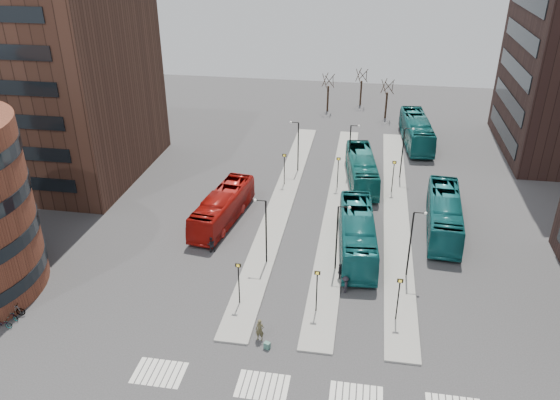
% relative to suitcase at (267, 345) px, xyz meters
% --- Properties ---
extents(island_left, '(2.50, 45.00, 0.15)m').
position_rel_suitcase_xyz_m(island_left, '(-2.64, 22.52, -0.18)').
color(island_left, gray).
rests_on(island_left, ground).
extents(island_mid, '(2.50, 45.00, 0.15)m').
position_rel_suitcase_xyz_m(island_mid, '(3.36, 22.52, -0.18)').
color(island_mid, gray).
rests_on(island_mid, ground).
extents(island_right, '(2.50, 45.00, 0.15)m').
position_rel_suitcase_xyz_m(island_right, '(9.36, 22.52, -0.18)').
color(island_right, gray).
rests_on(island_right, ground).
extents(suitcase, '(0.50, 0.45, 0.51)m').
position_rel_suitcase_xyz_m(suitcase, '(0.00, 0.00, 0.00)').
color(suitcase, navy).
rests_on(suitcase, ground).
extents(red_bus, '(4.17, 11.60, 3.16)m').
position_rel_suitcase_xyz_m(red_bus, '(-7.72, 17.22, 1.32)').
color(red_bus, '#A2110C').
rests_on(red_bus, ground).
extents(teal_bus_a, '(3.92, 12.63, 3.46)m').
position_rel_suitcase_xyz_m(teal_bus_a, '(5.62, 13.93, 1.48)').
color(teal_bus_a, '#135E62').
rests_on(teal_bus_a, ground).
extents(teal_bus_b, '(4.29, 12.17, 3.32)m').
position_rel_suitcase_xyz_m(teal_bus_b, '(5.51, 28.70, 1.40)').
color(teal_bus_b, '#136360').
rests_on(teal_bus_b, ground).
extents(teal_bus_c, '(3.67, 12.52, 3.44)m').
position_rel_suitcase_xyz_m(teal_bus_c, '(13.67, 19.08, 1.46)').
color(teal_bus_c, '#145F64').
rests_on(teal_bus_c, ground).
extents(teal_bus_d, '(4.15, 13.19, 3.62)m').
position_rel_suitcase_xyz_m(teal_bus_d, '(12.30, 42.32, 1.55)').
color(teal_bus_d, '#135F61').
rests_on(teal_bus_d, ground).
extents(traveller, '(0.65, 0.45, 1.72)m').
position_rel_suitcase_xyz_m(traveller, '(-0.67, 0.82, 0.60)').
color(traveller, '#4E492F').
rests_on(traveller, ground).
extents(commuter_a, '(0.89, 0.79, 1.52)m').
position_rel_suitcase_xyz_m(commuter_a, '(-7.33, 11.58, 0.50)').
color(commuter_a, black).
rests_on(commuter_a, ground).
extents(commuter_b, '(0.39, 0.93, 1.58)m').
position_rel_suitcase_xyz_m(commuter_b, '(4.46, 9.10, 0.53)').
color(commuter_b, black).
rests_on(commuter_b, ground).
extents(commuter_c, '(0.66, 1.03, 1.51)m').
position_rel_suitcase_xyz_m(commuter_c, '(4.98, 7.44, 0.50)').
color(commuter_c, black).
rests_on(commuter_c, ground).
extents(bicycle_near, '(1.56, 0.63, 0.80)m').
position_rel_suitcase_xyz_m(bicycle_near, '(-19.64, -1.08, 0.14)').
color(bicycle_near, gray).
rests_on(bicycle_near, ground).
extents(bicycle_mid, '(1.86, 0.83, 1.08)m').
position_rel_suitcase_xyz_m(bicycle_mid, '(-19.64, 0.32, 0.28)').
color(bicycle_mid, gray).
rests_on(bicycle_mid, ground).
extents(bicycle_far, '(1.68, 0.97, 0.83)m').
position_rel_suitcase_xyz_m(bicycle_far, '(-19.64, -0.06, 0.16)').
color(bicycle_far, gray).
rests_on(bicycle_far, ground).
extents(crosswalk_stripes, '(22.35, 2.40, 0.01)m').
position_rel_suitcase_xyz_m(crosswalk_stripes, '(3.11, -3.48, -0.25)').
color(crosswalk_stripes, silver).
rests_on(crosswalk_stripes, ground).
extents(office_block, '(25.00, 20.12, 22.00)m').
position_rel_suitcase_xyz_m(office_block, '(-32.64, 26.50, 10.74)').
color(office_block, '#42281E').
rests_on(office_block, ground).
extents(sign_poles, '(12.45, 22.12, 3.65)m').
position_rel_suitcase_xyz_m(sign_poles, '(2.96, 15.52, 2.15)').
color(sign_poles, black).
rests_on(sign_poles, ground).
extents(lamp_posts, '(14.04, 20.24, 6.12)m').
position_rel_suitcase_xyz_m(lamp_posts, '(3.99, 20.52, 3.32)').
color(lamp_posts, black).
rests_on(lamp_posts, ground).
extents(bare_trees, '(10.97, 8.14, 5.90)m').
position_rel_suitcase_xyz_m(bare_trees, '(4.02, 55.19, 2.47)').
color(bare_trees, black).
rests_on(bare_trees, ground).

